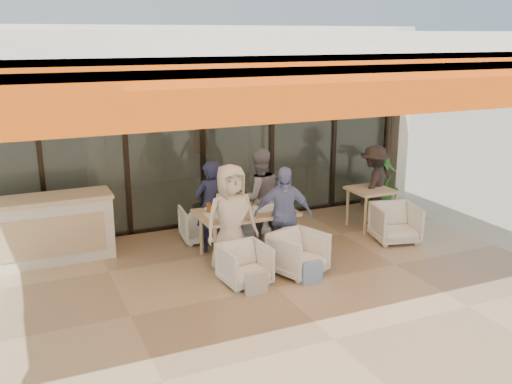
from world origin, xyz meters
The scene contains 21 objects.
ground centered at (0.00, 0.00, 0.00)m, with size 70.00×70.00×0.00m, color #C6B293.
terrace_floor centered at (0.00, 0.00, 0.01)m, with size 8.00×6.00×0.01m, color tan.
terrace_structure centered at (0.00, -0.26, 3.25)m, with size 8.00×6.00×3.40m.
glass_storefront centered at (0.00, 3.00, 1.60)m, with size 8.08×0.10×3.20m.
interior_block centered at (0.01, 5.31, 2.23)m, with size 9.05×3.62×3.52m.
host_counter centered at (-2.69, 2.30, 0.53)m, with size 1.85×0.65×1.04m.
dining_table centered at (0.09, 1.30, 0.69)m, with size 1.50×0.90×0.93m.
chair_far_left centered at (-0.32, 2.24, 0.33)m, with size 0.64×0.60×0.66m, color white.
chair_far_right centered at (0.52, 2.24, 0.36)m, with size 0.70×0.65×0.72m, color white.
chair_near_left centered at (-0.32, 0.34, 0.32)m, with size 0.62×0.58×0.64m, color white.
chair_near_right centered at (0.52, 0.34, 0.35)m, with size 0.68×0.64×0.70m, color white.
diner_navy centered at (-0.32, 1.74, 0.74)m, with size 0.54×0.36×1.49m, color #1A203A.
diner_grey centered at (0.52, 1.74, 0.80)m, with size 0.78×0.61×1.61m, color slate.
diner_cream centered at (-0.32, 0.84, 0.81)m, with size 0.79×0.51×1.62m, color beige.
diner_periwinkle centered at (0.52, 0.84, 0.75)m, with size 0.88×0.37×1.50m, color #7A91CC.
tote_bag_cream centered at (-0.32, -0.06, 0.17)m, with size 0.30×0.10×0.34m, color silver.
tote_bag_blue centered at (0.52, -0.06, 0.17)m, with size 0.30×0.10×0.34m, color #99BFD8.
side_table centered at (2.64, 1.61, 0.64)m, with size 0.70×0.70×0.74m.
side_chair centered at (2.64, 0.86, 0.36)m, with size 0.70×0.66×0.72m, color white.
standing_woman centered at (2.86, 1.83, 0.73)m, with size 0.94×0.54×1.46m, color black.
potted_palm centered at (3.47, 2.41, 0.59)m, with size 0.66×0.66×1.18m, color #1E5919.
Camera 1 is at (-3.18, -6.43, 3.38)m, focal length 40.00 mm.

